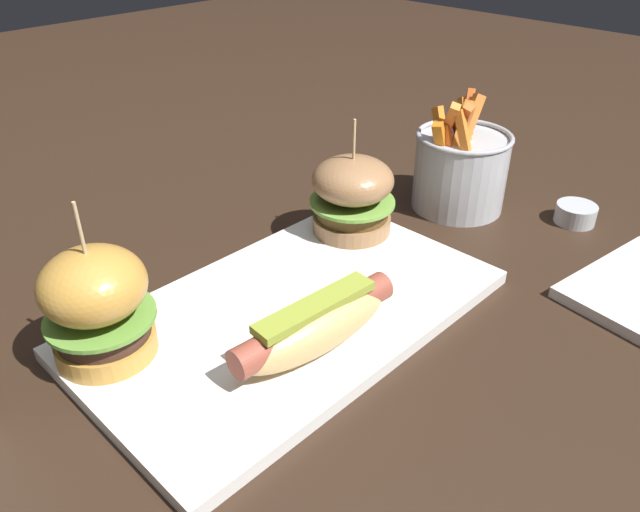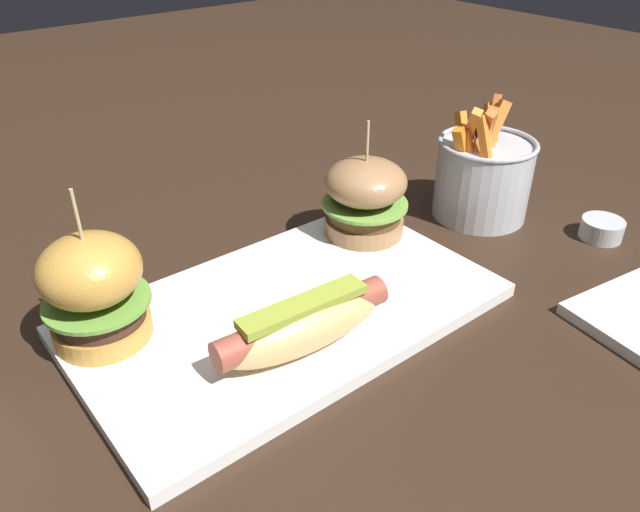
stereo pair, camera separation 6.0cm
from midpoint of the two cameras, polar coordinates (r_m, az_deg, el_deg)
The scene contains 7 objects.
ground_plane at distance 0.61m, azimuth -0.15°, elevation -5.69°, with size 3.00×3.00×0.00m, color black.
platter_main at distance 0.60m, azimuth -0.16°, elevation -5.17°, with size 0.40×0.23×0.01m, color white.
hot_dog at distance 0.53m, azimuth 1.67°, elevation -6.42°, with size 0.17×0.06×0.05m.
slider_left at distance 0.55m, azimuth -17.34°, elevation -3.00°, with size 0.09×0.09×0.15m.
slider_right at distance 0.70m, azimuth 6.65°, elevation 5.39°, with size 0.10×0.10×0.13m.
fries_bucket at distance 0.80m, azimuth 16.92°, elevation 7.07°, with size 0.12×0.12×0.15m.
sauce_ramekin at distance 0.81m, azimuth 26.58°, elevation 2.25°, with size 0.05×0.05×0.02m.
Camera 2 is at (-0.28, -0.40, 0.37)m, focal length 34.59 mm.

